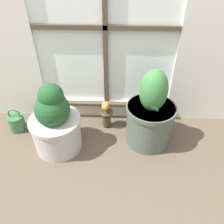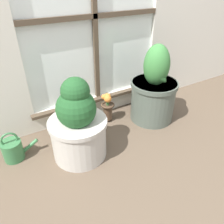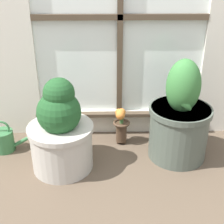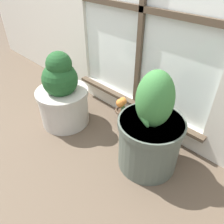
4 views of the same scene
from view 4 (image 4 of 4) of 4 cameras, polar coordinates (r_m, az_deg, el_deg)
ground_plane at (r=1.47m, az=-10.62°, el=-12.29°), size 10.00×10.00×0.00m
potted_plant_left at (r=1.64m, az=-12.77°, el=4.29°), size 0.38×0.38×0.57m
potted_plant_right at (r=1.27m, az=9.93°, el=-5.43°), size 0.38×0.38×0.64m
flower_vase at (r=1.59m, az=2.69°, el=0.12°), size 0.11×0.11×0.26m
watering_can at (r=2.10m, az=-14.49°, el=6.49°), size 0.24×0.13×0.22m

